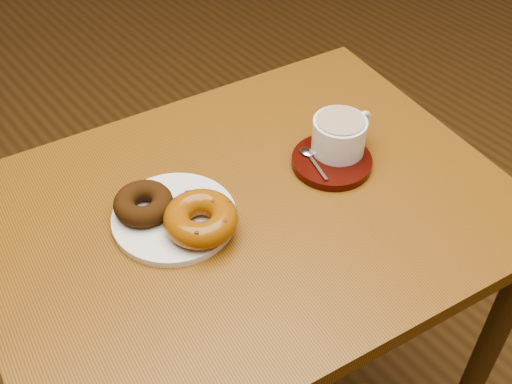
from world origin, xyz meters
TOP-DOWN VIEW (x-y plane):
  - cafe_table at (-0.06, 0.29)m, footprint 0.97×0.79m
  - donut_plate at (-0.18, 0.34)m, footprint 0.27×0.27m
  - donut_cinnamon at (-0.21, 0.37)m, footprint 0.12×0.12m
  - donut_caramel at (-0.16, 0.28)m, footprint 0.13×0.13m
  - saucer at (0.12, 0.27)m, footprint 0.20×0.20m
  - coffee_cup at (0.15, 0.29)m, footprint 0.13×0.10m
  - teaspoon at (0.09, 0.31)m, footprint 0.04×0.09m

SIDE VIEW (x-z plane):
  - cafe_table at x=-0.06m, z-range 0.28..1.12m
  - donut_plate at x=-0.18m, z-range 0.83..0.84m
  - saucer at x=0.12m, z-range 0.83..0.85m
  - teaspoon at x=0.09m, z-range 0.85..0.85m
  - donut_cinnamon at x=-0.21m, z-range 0.84..0.88m
  - donut_caramel at x=-0.16m, z-range 0.84..0.89m
  - coffee_cup at x=0.15m, z-range 0.85..0.92m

